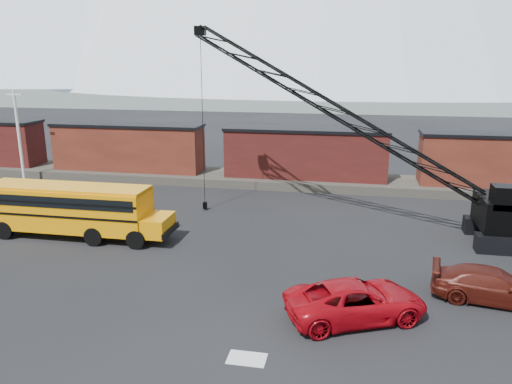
# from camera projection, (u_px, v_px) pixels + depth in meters

# --- Properties ---
(ground) EXTENTS (160.00, 160.00, 0.00)m
(ground) POSITION_uv_depth(u_px,v_px,m) (255.00, 305.00, 21.85)
(ground) COLOR black
(ground) RESTS_ON ground
(gravel_berm) EXTENTS (120.00, 5.00, 0.70)m
(gravel_berm) POSITION_uv_depth(u_px,v_px,m) (305.00, 181.00, 42.62)
(gravel_berm) COLOR #4D473F
(gravel_berm) RESTS_ON ground
(boxcar_west_near) EXTENTS (13.70, 3.10, 4.17)m
(boxcar_west_near) POSITION_uv_depth(u_px,v_px,m) (128.00, 147.00, 44.97)
(boxcar_west_near) COLOR #431B13
(boxcar_west_near) RESTS_ON gravel_berm
(boxcar_mid) EXTENTS (13.70, 3.10, 4.17)m
(boxcar_mid) POSITION_uv_depth(u_px,v_px,m) (306.00, 153.00, 41.99)
(boxcar_mid) COLOR #4A1614
(boxcar_mid) RESTS_ON gravel_berm
(boxcar_east_near) EXTENTS (13.70, 3.10, 4.17)m
(boxcar_east_near) POSITION_uv_depth(u_px,v_px,m) (510.00, 160.00, 39.02)
(boxcar_east_near) COLOR #431B13
(boxcar_east_near) RESTS_ON gravel_berm
(utility_pole) EXTENTS (1.40, 0.24, 8.00)m
(utility_pole) POSITION_uv_depth(u_px,v_px,m) (19.00, 136.00, 42.30)
(utility_pole) COLOR silver
(utility_pole) RESTS_ON ground
(snow_patch) EXTENTS (1.40, 0.90, 0.02)m
(snow_patch) POSITION_uv_depth(u_px,v_px,m) (247.00, 359.00, 17.97)
(snow_patch) COLOR silver
(snow_patch) RESTS_ON ground
(school_bus) EXTENTS (11.65, 2.65, 3.19)m
(school_bus) POSITION_uv_depth(u_px,v_px,m) (73.00, 208.00, 29.84)
(school_bus) COLOR orange
(school_bus) RESTS_ON ground
(red_pickup) EXTENTS (6.45, 4.88, 1.63)m
(red_pickup) POSITION_uv_depth(u_px,v_px,m) (356.00, 301.00, 20.56)
(red_pickup) COLOR #AC0812
(red_pickup) RESTS_ON ground
(maroon_suv) EXTENTS (5.43, 2.87, 1.50)m
(maroon_suv) POSITION_uv_depth(u_px,v_px,m) (493.00, 286.00, 22.06)
(maroon_suv) COLOR #46120C
(maroon_suv) RESTS_ON ground
(crawler_crane) EXTENTS (23.16, 5.64, 12.73)m
(crawler_crane) POSITION_uv_depth(u_px,v_px,m) (344.00, 116.00, 30.65)
(crawler_crane) COLOR black
(crawler_crane) RESTS_ON ground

